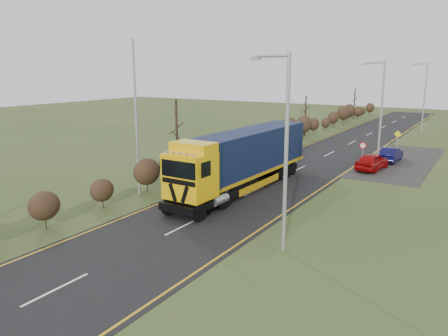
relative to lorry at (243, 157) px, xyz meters
name	(u,v)px	position (x,y,z in m)	size (l,w,h in m)	color
ground	(223,207)	(0.80, -3.95, -2.38)	(160.00, 160.00, 0.00)	#3A491F
road	(289,174)	(0.80, 6.05, -2.37)	(8.00, 120.00, 0.02)	black
layby	(398,161)	(7.30, 16.05, -2.37)	(6.00, 18.00, 0.02)	#2B2926
lane_markings	(287,175)	(0.80, 5.74, -2.35)	(7.52, 116.00, 0.01)	gold
hedgerow	(211,151)	(-5.20, 3.94, -0.76)	(2.24, 102.04, 6.05)	black
lorry	(243,157)	(0.00, 0.00, 0.00)	(2.93, 15.10, 4.19)	black
car_red_hatchback	(372,161)	(6.06, 11.15, -1.67)	(1.69, 4.19, 1.43)	#A20808
car_blue_sedan	(391,155)	(6.70, 15.44, -1.73)	(1.37, 3.94, 1.30)	#0B0A38
streetlight_near	(284,146)	(6.49, -7.98, 2.51)	(1.89, 0.18, 8.89)	#9C9EA1
streetlight_mid	(380,110)	(6.10, 12.43, 2.50)	(1.89, 0.18, 8.87)	#9C9EA1
streetlight_far	(424,94)	(6.07, 37.91, 2.60)	(1.92, 0.18, 9.05)	#9C9EA1
left_pole	(136,119)	(-5.44, -4.50, 2.66)	(0.16, 0.16, 10.08)	#9C9EA1
speed_sign	(363,150)	(5.00, 12.04, -0.91)	(0.59, 0.10, 2.13)	#9C9EA1
warning_board	(397,137)	(5.81, 23.13, -1.24)	(0.72, 0.11, 1.88)	#9C9EA1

